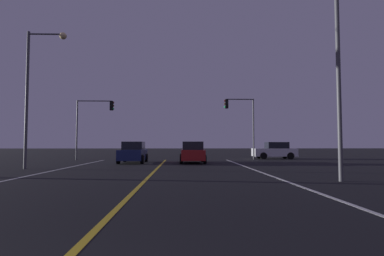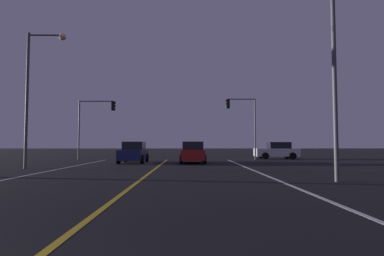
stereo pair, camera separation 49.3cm
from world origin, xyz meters
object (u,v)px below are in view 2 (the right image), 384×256
Objects in this scene: car_ahead_far at (193,153)px; street_lamp_right_near at (319,51)px; traffic_light_near_right at (241,115)px; traffic_light_near_left at (97,116)px; street_lamp_left_mid at (36,82)px; car_crossing_side at (277,151)px; car_oncoming at (134,153)px.

street_lamp_right_near reaches higher than car_ahead_far.
traffic_light_near_right is 14.03m from traffic_light_near_left.
street_lamp_right_near is at bearing -157.73° from car_ahead_far.
car_crossing_side is at bearing 32.79° from street_lamp_left_mid.
traffic_light_near_right is (-3.81, -1.40, 3.53)m from car_crossing_side.
street_lamp_right_near is (5.00, -12.22, 4.51)m from car_ahead_far.
car_oncoming is (-4.76, 0.25, 0.00)m from car_ahead_far.
traffic_light_near_right reaches higher than car_crossing_side.
car_oncoming is 0.51× the size of street_lamp_right_near.
car_crossing_side is at bearing 4.49° from traffic_light_near_left.
traffic_light_near_left is at bearing -50.35° from street_lamp_right_near.
car_ahead_far is at bearing 36.33° from car_crossing_side.
traffic_light_near_right reaches higher than car_oncoming.
car_ahead_far is at bearing 45.78° from traffic_light_near_right.
car_ahead_far is 1.00× the size of car_oncoming.
traffic_light_near_left is (-17.85, -1.40, 3.41)m from car_crossing_side.
street_lamp_left_mid is (-18.48, -11.90, 4.54)m from car_crossing_side.
car_oncoming is 7.32m from traffic_light_near_left.
car_ahead_far is 0.51× the size of street_lamp_right_near.
street_lamp_right_near is at bearing 78.95° from car_crossing_side.
car_crossing_side is 0.51× the size of street_lamp_right_near.
street_lamp_right_near is at bearing 38.06° from car_oncoming.
street_lamp_left_mid reaches higher than car_oncoming.
car_ahead_far is at bearing 29.43° from street_lamp_left_mid.
street_lamp_left_mid is (-9.85, -5.56, 4.54)m from car_ahead_far.
street_lamp_left_mid reaches higher than car_crossing_side.
car_oncoming is at bearing 87.00° from car_ahead_far.
car_crossing_side is 5.38m from traffic_light_near_right.
street_lamp_right_near is (9.76, -12.47, 4.51)m from car_oncoming.
car_oncoming is 0.51× the size of street_lamp_left_mid.
car_oncoming is 0.76× the size of traffic_light_near_left.
car_oncoming is at bearing 48.75° from street_lamp_left_mid.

